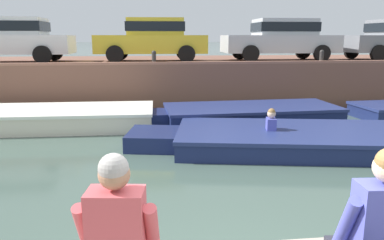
# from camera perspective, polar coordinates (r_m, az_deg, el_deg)

# --- Properties ---
(ground_plane) EXTENTS (400.00, 400.00, 0.00)m
(ground_plane) POSITION_cam_1_polar(r_m,az_deg,el_deg) (7.94, -0.13, -5.60)
(ground_plane) COLOR #42564C
(far_quay_wall) EXTENTS (60.00, 6.00, 1.60)m
(far_quay_wall) POSITION_cam_1_polar(r_m,az_deg,el_deg) (15.38, -3.44, 6.25)
(far_quay_wall) COLOR brown
(far_quay_wall) RESTS_ON ground
(far_wall_coping) EXTENTS (60.00, 0.24, 0.08)m
(far_wall_coping) POSITION_cam_1_polar(r_m,az_deg,el_deg) (12.45, -2.72, 8.67)
(far_wall_coping) COLOR #925F4C
(far_wall_coping) RESTS_ON far_quay_wall
(boat_moored_west_cream) EXTENTS (6.49, 2.24, 0.53)m
(boat_moored_west_cream) POSITION_cam_1_polar(r_m,az_deg,el_deg) (11.16, -21.46, 0.25)
(boat_moored_west_cream) COLOR silver
(boat_moored_west_cream) RESTS_ON ground
(boat_moored_central_navy) EXTENTS (6.01, 2.22, 0.52)m
(boat_moored_central_navy) POSITION_cam_1_polar(r_m,az_deg,el_deg) (11.00, 7.80, 0.79)
(boat_moored_central_navy) COLOR navy
(boat_moored_central_navy) RESTS_ON ground
(motorboat_passing) EXTENTS (7.28, 3.38, 0.93)m
(motorboat_passing) POSITION_cam_1_polar(r_m,az_deg,el_deg) (8.73, 15.74, -2.87)
(motorboat_passing) COLOR navy
(motorboat_passing) RESTS_ON ground
(car_leftmost_white) EXTENTS (4.40, 2.08, 1.54)m
(car_leftmost_white) POSITION_cam_1_polar(r_m,az_deg,el_deg) (14.85, -26.08, 11.18)
(car_leftmost_white) COLOR white
(car_leftmost_white) RESTS_ON far_quay_wall
(car_left_inner_yellow) EXTENTS (4.04, 2.03, 1.54)m
(car_left_inner_yellow) POSITION_cam_1_polar(r_m,az_deg,el_deg) (14.05, -5.97, 12.34)
(car_left_inner_yellow) COLOR yellow
(car_left_inner_yellow) RESTS_ON far_quay_wall
(car_centre_silver) EXTENTS (4.29, 2.02, 1.54)m
(car_centre_silver) POSITION_cam_1_polar(r_m,az_deg,el_deg) (14.92, 13.41, 12.09)
(car_centre_silver) COLOR #B7BABC
(car_centre_silver) RESTS_ON far_quay_wall
(mooring_bollard_mid) EXTENTS (0.15, 0.15, 0.45)m
(mooring_bollard_mid) POSITION_cam_1_polar(r_m,az_deg,el_deg) (12.54, -5.82, 9.56)
(mooring_bollard_mid) COLOR #2D2B28
(mooring_bollard_mid) RESTS_ON far_quay_wall
(mooring_bollard_east) EXTENTS (0.15, 0.15, 0.45)m
(mooring_bollard_east) POSITION_cam_1_polar(r_m,az_deg,el_deg) (13.89, 19.14, 9.22)
(mooring_bollard_east) COLOR #2D2B28
(mooring_bollard_east) RESTS_ON far_quay_wall
(person_seated_left) EXTENTS (0.56, 0.57, 0.96)m
(person_seated_left) POSITION_cam_1_polar(r_m,az_deg,el_deg) (2.61, -11.10, -17.20)
(person_seated_left) COLOR #282833
(person_seated_left) RESTS_ON near_quay
(person_seated_right) EXTENTS (0.55, 0.55, 0.96)m
(person_seated_right) POSITION_cam_1_polar(r_m,az_deg,el_deg) (2.95, 26.40, -14.68)
(person_seated_right) COLOR #282833
(person_seated_right) RESTS_ON near_quay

